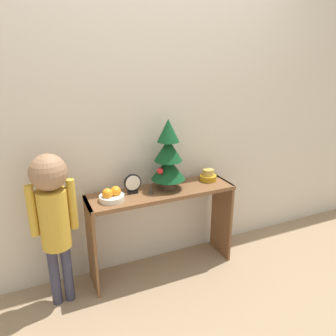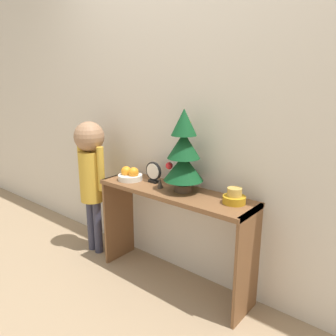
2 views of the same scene
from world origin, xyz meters
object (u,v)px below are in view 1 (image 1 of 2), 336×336
Objects in this scene: fruit_bowl at (112,196)px; mini_tree at (168,156)px; figurine at (151,189)px; desk_clock at (133,184)px; singing_bowl at (208,176)px; child_figure at (53,208)px.

mini_tree is at bearing 5.42° from fruit_bowl.
fruit_bowl is 0.30m from figurine.
fruit_bowl is 2.48× the size of figurine.
figurine is at bearing -28.78° from desk_clock.
fruit_bowl is at bearing -175.85° from singing_bowl.
singing_bowl is 0.54m from figurine.
singing_bowl is 0.66m from desk_clock.
singing_bowl is at bearing -0.17° from desk_clock.
figurine is at bearing 3.46° from child_figure.
figurine is (0.30, -0.00, -0.00)m from fruit_bowl.
fruit_bowl is 1.18× the size of desk_clock.
singing_bowl is (0.83, 0.06, 0.00)m from fruit_bowl.
desk_clock is (-0.65, 0.00, 0.04)m from singing_bowl.
mini_tree is 0.34m from desk_clock.
figurine is 0.07× the size of child_figure.
fruit_bowl is 0.19m from desk_clock.
mini_tree is 0.52m from fruit_bowl.
fruit_bowl is 0.16× the size of child_figure.
mini_tree is at bearing 5.89° from child_figure.
child_figure is at bearing -175.10° from singing_bowl.
desk_clock reaches higher than fruit_bowl.
child_figure is (-0.59, -0.11, -0.04)m from desk_clock.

